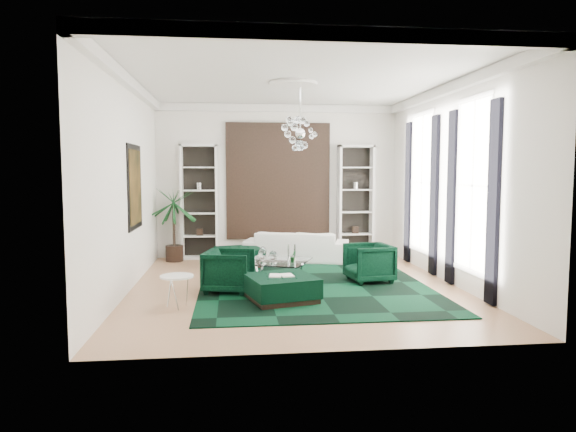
{
  "coord_description": "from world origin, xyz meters",
  "views": [
    {
      "loc": [
        -1.15,
        -9.36,
        2.15
      ],
      "look_at": [
        -0.07,
        0.5,
        1.28
      ],
      "focal_mm": 32.0,
      "sensor_mm": 36.0,
      "label": 1
    }
  ],
  "objects": [
    {
      "name": "floor",
      "position": [
        0.0,
        0.0,
        -0.01
      ],
      "size": [
        6.0,
        7.0,
        0.02
      ],
      "primitive_type": "cube",
      "color": "tan",
      "rests_on": "ground"
    },
    {
      "name": "shelving_left",
      "position": [
        -1.95,
        3.31,
        1.4
      ],
      "size": [
        0.9,
        0.38,
        2.8
      ],
      "primitive_type": null,
      "color": "white",
      "rests_on": "floor"
    },
    {
      "name": "chandelier",
      "position": [
        0.14,
        0.31,
        2.85
      ],
      "size": [
        0.84,
        0.84,
        0.7
      ],
      "primitive_type": null,
      "rotation": [
        0.0,
        0.0,
        0.08
      ],
      "color": "white",
      "rests_on": "ceiling"
    },
    {
      "name": "crown_molding",
      "position": [
        0.0,
        0.0,
        3.7
      ],
      "size": [
        6.0,
        7.0,
        0.18
      ],
      "primitive_type": null,
      "color": "white",
      "rests_on": "ceiling"
    },
    {
      "name": "ceiling_medallion",
      "position": [
        0.0,
        0.3,
        3.77
      ],
      "size": [
        0.9,
        0.9,
        0.05
      ],
      "primitive_type": "cylinder",
      "color": "white",
      "rests_on": "ceiling"
    },
    {
      "name": "armchair_right",
      "position": [
        1.48,
        0.23,
        0.38
      ],
      "size": [
        0.93,
        0.91,
        0.75
      ],
      "primitive_type": "imported",
      "rotation": [
        0.0,
        0.0,
        -1.43
      ],
      "color": "black",
      "rests_on": "floor"
    },
    {
      "name": "curtain_far_a",
      "position": [
        2.96,
        0.72,
        1.65
      ],
      "size": [
        0.07,
        0.3,
        3.25
      ],
      "primitive_type": "cube",
      "color": "black",
      "rests_on": "floor"
    },
    {
      "name": "wall_right",
      "position": [
        3.01,
        0.0,
        1.9
      ],
      "size": [
        0.02,
        7.0,
        3.8
      ],
      "primitive_type": "cube",
      "color": "white",
      "rests_on": "ground"
    },
    {
      "name": "wall_back",
      "position": [
        0.0,
        3.51,
        1.9
      ],
      "size": [
        6.0,
        0.02,
        3.8
      ],
      "primitive_type": "cube",
      "color": "white",
      "rests_on": "ground"
    },
    {
      "name": "wall_front",
      "position": [
        0.0,
        -3.51,
        1.9
      ],
      "size": [
        6.0,
        0.02,
        3.8
      ],
      "primitive_type": "cube",
      "color": "white",
      "rests_on": "ground"
    },
    {
      "name": "tapestry",
      "position": [
        0.0,
        3.46,
        1.9
      ],
      "size": [
        2.5,
        0.06,
        2.8
      ],
      "primitive_type": "cube",
      "color": "black",
      "rests_on": "wall_back"
    },
    {
      "name": "sofa",
      "position": [
        0.38,
        2.71,
        0.36
      ],
      "size": [
        2.61,
        1.54,
        0.72
      ],
      "primitive_type": "imported",
      "rotation": [
        0.0,
        0.0,
        2.89
      ],
      "color": "white",
      "rests_on": "floor"
    },
    {
      "name": "ottoman_front",
      "position": [
        -0.36,
        -1.04,
        0.21
      ],
      "size": [
        1.29,
        1.29,
        0.42
      ],
      "primitive_type": "cube",
      "rotation": [
        0.0,
        0.0,
        0.26
      ],
      "color": "black",
      "rests_on": "floor"
    },
    {
      "name": "rug",
      "position": [
        0.35,
        0.07,
        0.01
      ],
      "size": [
        4.2,
        5.0,
        0.02
      ],
      "primitive_type": "cube",
      "color": "black",
      "rests_on": "floor"
    },
    {
      "name": "painting",
      "position": [
        -2.97,
        0.6,
        1.85
      ],
      "size": [
        0.04,
        1.3,
        1.6
      ],
      "primitive_type": "cube",
      "color": "black",
      "rests_on": "wall_left"
    },
    {
      "name": "curtain_near_b",
      "position": [
        2.96,
        -0.12,
        1.65
      ],
      "size": [
        0.07,
        0.3,
        3.25
      ],
      "primitive_type": "cube",
      "color": "black",
      "rests_on": "floor"
    },
    {
      "name": "window_near",
      "position": [
        2.99,
        -0.9,
        1.9
      ],
      "size": [
        0.03,
        1.1,
        2.9
      ],
      "primitive_type": "cube",
      "color": "white",
      "rests_on": "wall_right"
    },
    {
      "name": "ceiling",
      "position": [
        0.0,
        0.0,
        3.81
      ],
      "size": [
        6.0,
        7.0,
        0.02
      ],
      "primitive_type": "cube",
      "color": "white",
      "rests_on": "ground"
    },
    {
      "name": "ottoman_side",
      "position": [
        -1.01,
        2.16,
        0.21
      ],
      "size": [
        1.16,
        1.16,
        0.42
      ],
      "primitive_type": "cube",
      "rotation": [
        0.0,
        0.0,
        0.26
      ],
      "color": "black",
      "rests_on": "floor"
    },
    {
      "name": "window_far",
      "position": [
        2.99,
        1.5,
        1.9
      ],
      "size": [
        0.03,
        1.1,
        2.9
      ],
      "primitive_type": "cube",
      "color": "white",
      "rests_on": "wall_right"
    },
    {
      "name": "shelving_right",
      "position": [
        1.95,
        3.31,
        1.4
      ],
      "size": [
        0.9,
        0.38,
        2.8
      ],
      "primitive_type": null,
      "color": "white",
      "rests_on": "floor"
    },
    {
      "name": "wall_left",
      "position": [
        -3.01,
        0.0,
        1.9
      ],
      "size": [
        0.02,
        7.0,
        3.8
      ],
      "primitive_type": "cube",
      "color": "white",
      "rests_on": "ground"
    },
    {
      "name": "armchair_left",
      "position": [
        -1.22,
        -0.32,
        0.38
      ],
      "size": [
        0.99,
        0.97,
        0.76
      ],
      "primitive_type": "imported",
      "rotation": [
        0.0,
        0.0,
        1.35
      ],
      "color": "black",
      "rests_on": "floor"
    },
    {
      "name": "palm",
      "position": [
        -2.54,
        3.0,
        1.14
      ],
      "size": [
        1.61,
        1.61,
        2.28
      ],
      "primitive_type": null,
      "rotation": [
        0.0,
        0.0,
        -0.14
      ],
      "color": "#124B1D",
      "rests_on": "floor"
    },
    {
      "name": "table_plant",
      "position": [
        0.0,
        0.32,
        0.51
      ],
      "size": [
        0.15,
        0.14,
        0.22
      ],
      "primitive_type": "imported",
      "rotation": [
        0.0,
        0.0,
        0.36
      ],
      "color": "#124B1D",
      "rests_on": "coffee_table"
    },
    {
      "name": "curtain_near_a",
      "position": [
        2.96,
        -1.68,
        1.65
      ],
      "size": [
        0.07,
        0.3,
        3.25
      ],
      "primitive_type": "cube",
      "color": "black",
      "rests_on": "floor"
    },
    {
      "name": "book",
      "position": [
        -0.36,
        -1.04,
        0.43
      ],
      "size": [
        0.41,
        0.27,
        0.03
      ],
      "primitive_type": "cube",
      "color": "white",
      "rests_on": "ottoman_front"
    },
    {
      "name": "coffee_table",
      "position": [
        -0.29,
        0.56,
        0.2
      ],
      "size": [
        1.52,
        1.52,
        0.4
      ],
      "primitive_type": null,
      "rotation": [
        0.0,
        0.0,
        -0.4
      ],
      "color": "white",
      "rests_on": "floor"
    },
    {
      "name": "curtain_far_b",
      "position": [
        2.96,
        2.28,
        1.65
      ],
      "size": [
        0.07,
        0.3,
        3.25
      ],
      "primitive_type": "cube",
      "color": "black",
      "rests_on": "floor"
    },
    {
      "name": "side_table",
      "position": [
        -2.03,
        -1.29,
        0.25
      ],
      "size": [
        0.68,
        0.68,
        0.5
      ],
      "primitive_type": "cylinder",
      "rotation": [
        0.0,
        0.0,
        0.4
      ],
      "color": "white",
      "rests_on": "floor"
    }
  ]
}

